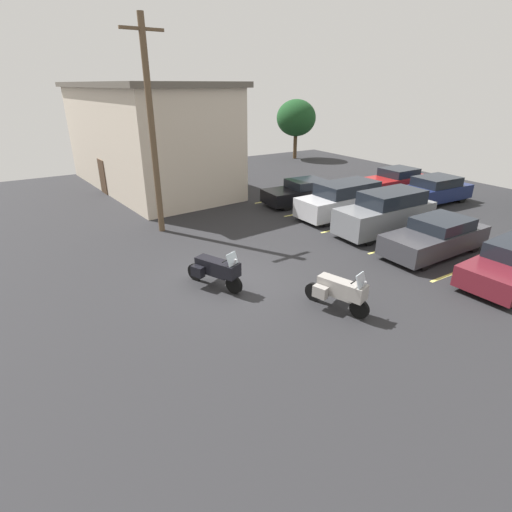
{
  "coord_description": "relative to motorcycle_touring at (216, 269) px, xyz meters",
  "views": [
    {
      "loc": [
        11.01,
        -5.8,
        6.35
      ],
      "look_at": [
        0.62,
        0.68,
        1.01
      ],
      "focal_mm": 27.77,
      "sensor_mm": 36.0,
      "label": 1
    }
  ],
  "objects": [
    {
      "name": "building_side",
      "position": [
        -15.31,
        2.79,
        2.58
      ],
      "size": [
        14.72,
        7.9,
        6.47
      ],
      "color": "beige",
      "rests_on": "ground"
    },
    {
      "name": "car_black",
      "position": [
        -6.63,
        8.88,
        -0.01
      ],
      "size": [
        2.11,
        4.62,
        1.36
      ],
      "color": "black",
      "rests_on": "ground"
    },
    {
      "name": "car_far_red",
      "position": [
        -5.67,
        15.45,
        0.03
      ],
      "size": [
        1.93,
        4.69,
        1.47
      ],
      "color": "maroon",
      "rests_on": "ground"
    },
    {
      "name": "utility_pole",
      "position": [
        -6.45,
        0.37,
        3.93
      ],
      "size": [
        0.27,
        1.8,
        8.92
      ],
      "color": "brown",
      "rests_on": "ground"
    },
    {
      "name": "ground",
      "position": [
        -0.18,
        0.62,
        -0.72
      ],
      "size": [
        44.0,
        44.0,
        0.1
      ],
      "primitive_type": "cube",
      "color": "#262628"
    },
    {
      "name": "tree_far_right",
      "position": [
        -18.94,
        17.61,
        2.88
      ],
      "size": [
        3.49,
        3.49,
        5.14
      ],
      "color": "#4C3823",
      "rests_on": "ground"
    },
    {
      "name": "car_far_navy",
      "position": [
        -2.74,
        15.34,
        0.07
      ],
      "size": [
        2.12,
        4.7,
        1.5
      ],
      "color": "navy",
      "rests_on": "ground"
    },
    {
      "name": "parking_stripes",
      "position": [
        -0.75,
        8.96,
        -0.67
      ],
      "size": [
        14.73,
        4.87,
        0.01
      ],
      "color": "#EAE066",
      "rests_on": "ground"
    },
    {
      "name": "car_silver",
      "position": [
        -3.61,
        9.1,
        0.2
      ],
      "size": [
        1.94,
        4.9,
        1.76
      ],
      "color": "#B7B7BC",
      "rests_on": "ground"
    },
    {
      "name": "car_charcoal",
      "position": [
        2.04,
        8.82,
        0.03
      ],
      "size": [
        1.89,
        4.75,
        1.46
      ],
      "color": "#38383D",
      "rests_on": "ground"
    },
    {
      "name": "motorcycle_second",
      "position": [
        3.28,
        2.48,
        -0.01
      ],
      "size": [
        2.11,
        1.12,
        1.42
      ],
      "color": "black",
      "rests_on": "ground"
    },
    {
      "name": "motorcycle_touring",
      "position": [
        0.0,
        0.0,
        0.0
      ],
      "size": [
        2.16,
        1.33,
        1.41
      ],
      "color": "black",
      "rests_on": "ground"
    },
    {
      "name": "car_grey",
      "position": [
        -0.71,
        9.01,
        0.28
      ],
      "size": [
        1.84,
        4.89,
        1.94
      ],
      "color": "slate",
      "rests_on": "ground"
    }
  ]
}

